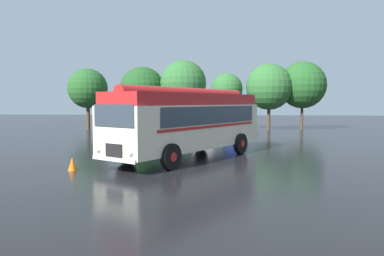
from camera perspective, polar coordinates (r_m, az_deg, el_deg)
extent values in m
plane|color=black|center=(19.04, -2.24, -4.46)|extent=(120.00, 120.00, 0.00)
cube|color=beige|center=(18.56, -0.37, 0.29)|extent=(7.29, 9.86, 2.10)
cube|color=red|center=(18.52, -0.37, 4.40)|extent=(7.02, 9.58, 0.56)
cylinder|color=red|center=(18.53, -0.37, 5.20)|extent=(5.41, 8.45, 0.60)
cube|color=#2D3842|center=(18.07, 3.44, 1.99)|extent=(4.15, 6.88, 0.84)
cube|color=#2D3842|center=(19.54, -2.86, 2.15)|extent=(4.15, 6.88, 0.84)
cube|color=red|center=(18.02, 3.25, 0.27)|extent=(4.25, 7.04, 0.12)
cube|color=red|center=(19.48, -3.03, 0.55)|extent=(4.25, 7.04, 0.12)
cube|color=#2D3842|center=(14.77, -11.88, 1.85)|extent=(1.90, 1.16, 0.88)
cube|color=black|center=(14.88, -11.82, -3.43)|extent=(0.80, 0.52, 0.56)
cube|color=silver|center=(14.91, -11.85, -4.70)|extent=(2.09, 1.31, 0.16)
sphere|color=white|center=(14.23, -9.38, -3.86)|extent=(0.22, 0.22, 0.22)
sphere|color=white|center=(15.55, -14.09, -3.26)|extent=(0.22, 0.22, 0.22)
cylinder|color=black|center=(15.44, -3.23, -4.40)|extent=(0.81, 1.09, 1.10)
cylinder|color=red|center=(15.44, -3.23, -4.40)|extent=(0.47, 0.49, 0.39)
cylinder|color=black|center=(17.17, -10.02, -3.60)|extent=(0.81, 1.09, 1.10)
cylinder|color=red|center=(17.17, -10.02, -3.60)|extent=(0.47, 0.49, 0.39)
cylinder|color=black|center=(20.42, 7.39, -2.36)|extent=(0.81, 1.09, 1.10)
cylinder|color=red|center=(20.42, 7.39, -2.36)|extent=(0.47, 0.49, 0.39)
cylinder|color=black|center=(21.76, 1.35, -1.93)|extent=(0.81, 1.09, 1.10)
cylinder|color=red|center=(21.76, 1.35, -1.93)|extent=(0.47, 0.49, 0.39)
cube|color=#144C28|center=(32.27, -8.93, 0.18)|extent=(2.29, 4.40, 0.70)
cube|color=#144C28|center=(32.37, -8.85, 1.38)|extent=(1.79, 2.38, 0.64)
cube|color=#2D3842|center=(32.10, -7.59, 1.37)|extent=(0.30, 1.92, 0.50)
cube|color=#2D3842|center=(32.66, -10.09, 1.39)|extent=(0.30, 1.92, 0.50)
cylinder|color=black|center=(30.77, -8.30, -0.65)|extent=(0.29, 0.66, 0.64)
cylinder|color=black|center=(31.45, -11.30, -0.59)|extent=(0.29, 0.66, 0.64)
cylinder|color=black|center=(33.20, -6.68, -0.30)|extent=(0.29, 0.66, 0.64)
cylinder|color=black|center=(33.83, -9.49, -0.25)|extent=(0.29, 0.66, 0.64)
cube|color=navy|center=(31.75, -3.35, 0.16)|extent=(1.83, 4.25, 0.70)
cube|color=navy|center=(31.86, -3.32, 1.38)|extent=(1.56, 2.23, 0.64)
cube|color=#2D3842|center=(31.79, -1.96, 1.38)|extent=(0.08, 1.93, 0.50)
cube|color=#2D3842|center=(31.95, -4.67, 1.38)|extent=(0.08, 1.93, 0.50)
cylinder|color=black|center=(30.40, -1.96, -0.67)|extent=(0.22, 0.65, 0.64)
cylinder|color=black|center=(30.60, -5.24, -0.65)|extent=(0.22, 0.65, 0.64)
cylinder|color=black|center=(32.99, -1.58, -0.30)|extent=(0.22, 0.65, 0.64)
cylinder|color=black|center=(33.17, -4.61, -0.29)|extent=(0.22, 0.65, 0.64)
cube|color=silver|center=(30.91, 1.50, 0.06)|extent=(2.18, 4.37, 0.70)
cube|color=silver|center=(31.02, 1.49, 1.31)|extent=(1.74, 2.34, 0.64)
cube|color=#2D3842|center=(31.08, 2.88, 1.31)|extent=(0.25, 1.92, 0.50)
cube|color=#2D3842|center=(30.98, 0.09, 1.31)|extent=(0.25, 1.92, 0.50)
cylinder|color=black|center=(29.71, 3.35, -0.78)|extent=(0.27, 0.66, 0.64)
cylinder|color=black|center=(29.60, -0.04, -0.80)|extent=(0.27, 0.66, 0.64)
cylinder|color=black|center=(32.30, 2.92, -0.40)|extent=(0.27, 0.66, 0.64)
cylinder|color=black|center=(32.19, -0.21, -0.41)|extent=(0.27, 0.66, 0.64)
cube|color=navy|center=(30.96, 6.72, 0.04)|extent=(2.07, 4.34, 0.70)
cube|color=navy|center=(31.07, 6.74, 1.29)|extent=(1.69, 2.31, 0.64)
cube|color=#2D3842|center=(31.04, 8.14, 1.28)|extent=(0.20, 1.93, 0.50)
cube|color=#2D3842|center=(31.12, 5.35, 1.31)|extent=(0.20, 1.93, 0.50)
cylinder|color=black|center=(29.66, 8.27, -0.83)|extent=(0.26, 0.66, 0.64)
cylinder|color=black|center=(29.76, 4.88, -0.78)|extent=(0.26, 0.66, 0.64)
cylinder|color=black|center=(32.25, 8.40, -0.44)|extent=(0.26, 0.66, 0.64)
cylinder|color=black|center=(32.34, 5.28, -0.40)|extent=(0.26, 0.66, 0.64)
cylinder|color=#4C3823|center=(39.20, -15.53, 1.72)|extent=(0.37, 0.37, 2.66)
sphere|color=#235623|center=(39.19, -15.61, 5.84)|extent=(3.97, 3.97, 3.97)
sphere|color=#235623|center=(38.91, -15.98, 6.27)|extent=(2.26, 2.26, 2.26)
cylinder|color=#4C3823|center=(38.72, -7.52, 1.57)|extent=(0.24, 0.24, 2.34)
sphere|color=#1E4C1E|center=(38.71, -7.56, 5.85)|extent=(4.60, 4.60, 4.60)
sphere|color=#1E4C1E|center=(38.44, -7.66, 6.37)|extent=(3.42, 3.42, 3.42)
cylinder|color=#4C3823|center=(37.76, -1.35, 1.97)|extent=(0.32, 0.32, 2.90)
sphere|color=#2D662D|center=(37.78, -1.35, 6.81)|extent=(4.64, 4.64, 4.64)
sphere|color=#2D662D|center=(37.91, -0.85, 6.67)|extent=(3.01, 3.01, 3.01)
cylinder|color=#4C3823|center=(37.73, 5.31, 1.96)|extent=(0.26, 0.26, 2.92)
sphere|color=#2D662D|center=(37.73, 5.34, 5.96)|extent=(3.14, 3.14, 3.14)
sphere|color=#2D662D|center=(37.67, 4.75, 5.80)|extent=(2.47, 2.47, 2.47)
cylinder|color=#4C3823|center=(37.78, 11.61, 1.64)|extent=(0.32, 0.32, 2.58)
sphere|color=#2D662D|center=(37.78, 11.67, 6.18)|extent=(4.55, 4.55, 4.55)
sphere|color=#2D662D|center=(37.69, 12.34, 6.58)|extent=(3.39, 3.39, 3.39)
cylinder|color=#4C3823|center=(39.15, 16.39, 1.75)|extent=(0.26, 0.26, 2.72)
sphere|color=#235623|center=(39.16, 16.49, 6.30)|extent=(4.67, 4.67, 4.67)
sphere|color=#235623|center=(38.73, 16.06, 6.12)|extent=(3.24, 3.24, 3.24)
cone|color=orange|center=(16.08, -17.77, -5.23)|extent=(0.36, 0.36, 0.55)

